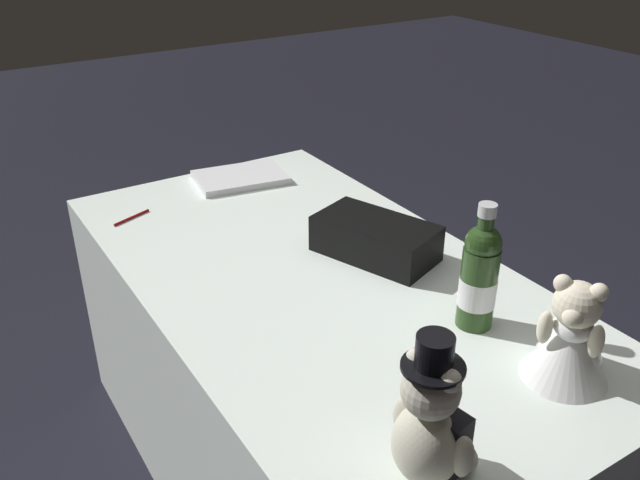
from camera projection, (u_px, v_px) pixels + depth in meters
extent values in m
plane|color=black|center=(320.00, 478.00, 2.09)|extent=(12.00, 12.00, 0.00)
cube|color=white|center=(320.00, 385.00, 1.92)|extent=(1.64, 0.87, 0.73)
ellipsoid|color=beige|center=(425.00, 445.00, 1.12)|extent=(0.12, 0.11, 0.15)
cube|color=black|center=(439.00, 435.00, 1.14)|extent=(0.11, 0.06, 0.11)
sphere|color=beige|center=(431.00, 390.00, 1.06)|extent=(0.10, 0.10, 0.10)
sphere|color=beige|center=(447.00, 381.00, 1.09)|extent=(0.04, 0.04, 0.04)
sphere|color=beige|center=(450.00, 381.00, 1.02)|extent=(0.04, 0.04, 0.04)
sphere|color=beige|center=(416.00, 360.00, 1.07)|extent=(0.04, 0.04, 0.04)
ellipsoid|color=beige|center=(463.00, 457.00, 1.08)|extent=(0.04, 0.04, 0.08)
ellipsoid|color=beige|center=(403.00, 415.00, 1.16)|extent=(0.04, 0.04, 0.08)
sphere|color=beige|center=(463.00, 459.00, 1.15)|extent=(0.05, 0.05, 0.05)
sphere|color=beige|center=(433.00, 437.00, 1.20)|extent=(0.05, 0.05, 0.05)
cylinder|color=black|center=(433.00, 367.00, 1.04)|extent=(0.10, 0.10, 0.01)
cylinder|color=black|center=(435.00, 351.00, 1.03)|extent=(0.06, 0.06, 0.05)
cone|color=white|center=(568.00, 350.00, 1.36)|extent=(0.18, 0.18, 0.13)
ellipsoid|color=white|center=(573.00, 326.00, 1.33)|extent=(0.08, 0.07, 0.06)
sphere|color=beige|center=(577.00, 305.00, 1.31)|extent=(0.10, 0.10, 0.10)
sphere|color=beige|center=(573.00, 317.00, 1.28)|extent=(0.04, 0.04, 0.04)
sphere|color=beige|center=(563.00, 283.00, 1.30)|extent=(0.04, 0.04, 0.04)
sphere|color=beige|center=(599.00, 292.00, 1.27)|extent=(0.04, 0.04, 0.04)
ellipsoid|color=beige|center=(545.00, 327.00, 1.34)|extent=(0.03, 0.03, 0.08)
ellipsoid|color=beige|center=(596.00, 342.00, 1.29)|extent=(0.03, 0.03, 0.08)
cone|color=white|center=(576.00, 320.00, 1.38)|extent=(0.19, 0.20, 0.17)
cylinder|color=#26421A|center=(478.00, 287.00, 1.51)|extent=(0.08, 0.08, 0.19)
sphere|color=#26421A|center=(483.00, 243.00, 1.46)|extent=(0.08, 0.08, 0.08)
cylinder|color=#26421A|center=(486.00, 223.00, 1.43)|extent=(0.03, 0.03, 0.08)
cylinder|color=silver|center=(488.00, 210.00, 1.42)|extent=(0.04, 0.04, 0.03)
cylinder|color=white|center=(477.00, 291.00, 1.51)|extent=(0.08, 0.08, 0.07)
cylinder|color=maroon|center=(132.00, 218.00, 2.04)|extent=(0.05, 0.12, 0.01)
cone|color=silver|center=(114.00, 225.00, 1.99)|extent=(0.01, 0.01, 0.01)
cube|color=black|center=(375.00, 239.00, 1.82)|extent=(0.36, 0.27, 0.10)
cube|color=#B7B7BF|center=(406.00, 235.00, 1.83)|extent=(0.04, 0.02, 0.03)
cube|color=white|center=(240.00, 177.00, 2.30)|extent=(0.25, 0.32, 0.02)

